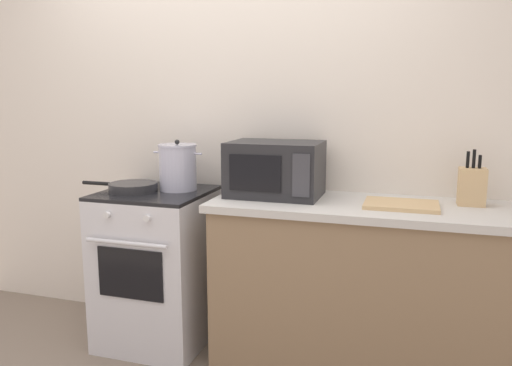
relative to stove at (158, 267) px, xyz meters
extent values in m
cube|color=silver|center=(0.65, 0.37, 0.79)|extent=(4.40, 0.10, 2.50)
cube|color=#8C7051|center=(1.25, 0.02, -0.02)|extent=(1.64, 0.56, 0.88)
cube|color=beige|center=(1.25, 0.02, 0.44)|extent=(1.70, 0.60, 0.04)
cube|color=silver|center=(0.00, 0.00, -0.01)|extent=(0.60, 0.60, 0.90)
cube|color=black|center=(0.00, 0.00, 0.45)|extent=(0.60, 0.60, 0.02)
cube|color=black|center=(0.00, -0.30, 0.06)|extent=(0.39, 0.01, 0.28)
cylinder|color=silver|center=(0.00, -0.33, 0.24)|extent=(0.48, 0.02, 0.02)
cylinder|color=silver|center=(-0.12, -0.31, 0.38)|extent=(0.04, 0.02, 0.04)
cylinder|color=silver|center=(0.12, -0.31, 0.38)|extent=(0.04, 0.02, 0.04)
cylinder|color=silver|center=(0.11, 0.08, 0.59)|extent=(0.22, 0.22, 0.26)
cylinder|color=silver|center=(0.11, 0.08, 0.72)|extent=(0.22, 0.22, 0.01)
sphere|color=black|center=(0.11, 0.08, 0.74)|extent=(0.03, 0.03, 0.03)
cylinder|color=silver|center=(-0.02, 0.08, 0.68)|extent=(0.05, 0.01, 0.01)
cylinder|color=silver|center=(0.24, 0.08, 0.68)|extent=(0.05, 0.01, 0.01)
cylinder|color=#28282B|center=(-0.12, -0.05, 0.48)|extent=(0.28, 0.28, 0.05)
cylinder|color=black|center=(-0.35, -0.05, 0.49)|extent=(0.20, 0.02, 0.02)
cube|color=#232326|center=(0.70, 0.08, 0.61)|extent=(0.50, 0.36, 0.30)
cube|color=black|center=(0.64, -0.10, 0.61)|extent=(0.28, 0.01, 0.19)
cube|color=#38383D|center=(0.89, -0.10, 0.61)|extent=(0.09, 0.01, 0.22)
cube|color=tan|center=(1.38, 0.00, 0.47)|extent=(0.36, 0.26, 0.02)
cube|color=tan|center=(1.71, 0.14, 0.55)|extent=(0.13, 0.10, 0.19)
cylinder|color=black|center=(1.68, 0.14, 0.69)|extent=(0.02, 0.02, 0.08)
cylinder|color=black|center=(1.71, 0.14, 0.70)|extent=(0.02, 0.02, 0.09)
cylinder|color=black|center=(1.74, 0.14, 0.68)|extent=(0.02, 0.02, 0.07)
camera|label=1|loc=(1.42, -2.55, 1.01)|focal=35.12mm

